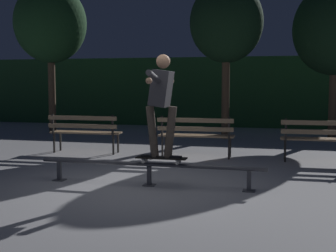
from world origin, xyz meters
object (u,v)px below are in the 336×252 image
at_px(tree_far_left, 50,24).
at_px(tree_far_right, 335,30).
at_px(park_bench_left_center, 196,132).
at_px(park_bench_leftmost, 84,129).
at_px(park_bench_right_center, 322,136).
at_px(skateboarder, 161,97).
at_px(tree_behind_benches, 226,23).
at_px(grind_rail, 149,168).
at_px(skateboard, 161,158).

xyz_separation_m(tree_far_left, tree_far_right, (8.30, 0.56, -0.34)).
height_order(park_bench_left_center, tree_far_right, tree_far_right).
distance_m(park_bench_left_center, tree_far_right, 5.68).
distance_m(park_bench_leftmost, park_bench_right_center, 5.06).
bearing_deg(tree_far_left, skateboarder, -50.39).
bearing_deg(tree_behind_benches, skateboarder, -91.80).
bearing_deg(tree_far_left, park_bench_right_center, -24.41).
xyz_separation_m(park_bench_left_center, tree_far_right, (3.10, 4.07, 2.48)).
xyz_separation_m(park_bench_right_center, tree_behind_benches, (-2.35, 3.46, 2.68)).
relative_size(grind_rail, tree_far_right, 0.83).
relative_size(skateboard, park_bench_right_center, 0.48).
bearing_deg(park_bench_leftmost, skateboarder, -47.59).
bearing_deg(grind_rail, park_bench_left_center, 85.75).
xyz_separation_m(skateboard, skateboarder, (0.00, 0.00, 0.94)).
relative_size(grind_rail, skateboard, 4.58).
xyz_separation_m(skateboarder, park_bench_right_center, (2.54, 2.76, -0.83)).
relative_size(skateboard, park_bench_left_center, 0.48).
distance_m(skateboard, park_bench_leftmost, 3.74).
distance_m(skateboarder, park_bench_left_center, 2.89).
bearing_deg(tree_far_right, tree_behind_benches, -168.29).
height_order(skateboard, park_bench_leftmost, park_bench_leftmost).
bearing_deg(park_bench_leftmost, skateboard, -47.63).
bearing_deg(tree_far_left, park_bench_leftmost, -52.77).
xyz_separation_m(skateboard, park_bench_left_center, (0.01, 2.76, 0.10)).
bearing_deg(skateboarder, grind_rail, -180.00).
bearing_deg(grind_rail, park_bench_right_center, 45.27).
height_order(park_bench_right_center, tree_behind_benches, tree_behind_benches).
bearing_deg(grind_rail, park_bench_leftmost, 130.10).
relative_size(skateboard, tree_far_left, 0.17).
relative_size(park_bench_left_center, park_bench_right_center, 1.00).
bearing_deg(skateboarder, park_bench_left_center, 89.83).
relative_size(park_bench_left_center, tree_far_left, 0.35).
bearing_deg(skateboard, tree_far_right, 65.52).
height_order(grind_rail, park_bench_left_center, park_bench_left_center).
bearing_deg(skateboarder, park_bench_leftmost, 132.41).
distance_m(skateboarder, park_bench_right_center, 3.85).
bearing_deg(grind_rail, skateboarder, 0.00).
distance_m(grind_rail, tree_far_left, 8.59).
xyz_separation_m(skateboard, tree_far_right, (3.11, 6.83, 2.59)).
height_order(skateboarder, tree_far_left, tree_far_left).
xyz_separation_m(park_bench_left_center, tree_far_left, (-5.20, 3.51, 2.82)).
xyz_separation_m(park_bench_leftmost, tree_far_left, (-2.67, 3.51, 2.82)).
relative_size(tree_far_left, tree_behind_benches, 1.05).
bearing_deg(skateboarder, park_bench_right_center, 47.40).
relative_size(park_bench_right_center, tree_far_right, 0.38).
bearing_deg(park_bench_leftmost, park_bench_right_center, 0.00).
bearing_deg(tree_behind_benches, park_bench_left_center, -93.09).
height_order(park_bench_leftmost, park_bench_left_center, same).
bearing_deg(tree_behind_benches, park_bench_leftmost, -128.13).
xyz_separation_m(skateboarder, park_bench_left_center, (0.01, 2.76, -0.83)).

